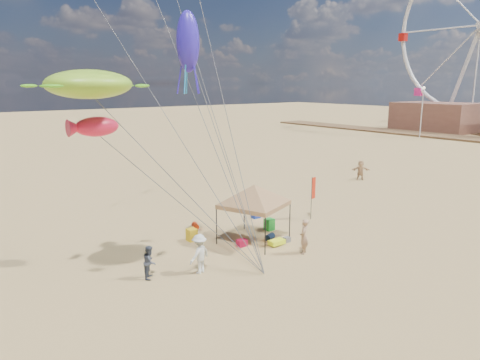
{
  "coord_description": "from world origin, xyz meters",
  "views": [
    {
      "loc": [
        -13.04,
        -14.06,
        8.68
      ],
      "look_at": [
        0.0,
        3.0,
        4.0
      ],
      "focal_mm": 33.2,
      "sensor_mm": 36.0,
      "label": 1
    }
  ],
  "objects_px": {
    "cooler_red": "(242,243)",
    "cooler_blue": "(256,215)",
    "person_near_a": "(304,237)",
    "ferris_wheel": "(480,35)",
    "lamp_north": "(422,103)",
    "person_far_c": "(361,170)",
    "person_near_c": "(199,254)",
    "person_near_b": "(150,262)",
    "feather_flag": "(313,191)",
    "canopy_tent": "(254,187)",
    "beach_cart": "(277,242)",
    "chair_yellow": "(192,235)",
    "chair_green": "(269,224)"
  },
  "relations": [
    {
      "from": "cooler_red",
      "to": "cooler_blue",
      "type": "xyz_separation_m",
      "value": [
        3.91,
        3.54,
        0.0
      ]
    },
    {
      "from": "person_near_a",
      "to": "ferris_wheel",
      "type": "bearing_deg",
      "value": 164.39
    },
    {
      "from": "lamp_north",
      "to": "person_far_c",
      "type": "bearing_deg",
      "value": -156.7
    },
    {
      "from": "person_near_c",
      "to": "ferris_wheel",
      "type": "height_order",
      "value": "ferris_wheel"
    },
    {
      "from": "person_near_b",
      "to": "cooler_blue",
      "type": "bearing_deg",
      "value": -29.39
    },
    {
      "from": "feather_flag",
      "to": "person_near_b",
      "type": "height_order",
      "value": "feather_flag"
    },
    {
      "from": "canopy_tent",
      "to": "lamp_north",
      "type": "bearing_deg",
      "value": 22.25
    },
    {
      "from": "cooler_red",
      "to": "beach_cart",
      "type": "bearing_deg",
      "value": -34.06
    },
    {
      "from": "canopy_tent",
      "to": "person_near_c",
      "type": "height_order",
      "value": "canopy_tent"
    },
    {
      "from": "person_near_a",
      "to": "cooler_blue",
      "type": "bearing_deg",
      "value": -142.84
    },
    {
      "from": "chair_yellow",
      "to": "person_near_a",
      "type": "xyz_separation_m",
      "value": [
        3.62,
        -5.21,
        0.58
      ]
    },
    {
      "from": "canopy_tent",
      "to": "beach_cart",
      "type": "bearing_deg",
      "value": -68.38
    },
    {
      "from": "person_near_b",
      "to": "ferris_wheel",
      "type": "xyz_separation_m",
      "value": [
        76.85,
        22.61,
        16.52
      ]
    },
    {
      "from": "cooler_red",
      "to": "chair_yellow",
      "type": "relative_size",
      "value": 0.77
    },
    {
      "from": "person_near_b",
      "to": "lamp_north",
      "type": "bearing_deg",
      "value": -32.04
    },
    {
      "from": "canopy_tent",
      "to": "ferris_wheel",
      "type": "xyz_separation_m",
      "value": [
        70.03,
        21.7,
        14.16
      ]
    },
    {
      "from": "cooler_blue",
      "to": "chair_green",
      "type": "distance_m",
      "value": 2.53
    },
    {
      "from": "chair_yellow",
      "to": "cooler_blue",
      "type": "bearing_deg",
      "value": 11.31
    },
    {
      "from": "feather_flag",
      "to": "cooler_blue",
      "type": "distance_m",
      "value": 4.05
    },
    {
      "from": "chair_yellow",
      "to": "ferris_wheel",
      "type": "distance_m",
      "value": 77.25
    },
    {
      "from": "cooler_blue",
      "to": "person_far_c",
      "type": "bearing_deg",
      "value": 12.45
    },
    {
      "from": "chair_green",
      "to": "beach_cart",
      "type": "distance_m",
      "value": 2.67
    },
    {
      "from": "person_near_c",
      "to": "lamp_north",
      "type": "bearing_deg",
      "value": -176.71
    },
    {
      "from": "cooler_red",
      "to": "chair_green",
      "type": "bearing_deg",
      "value": 21.42
    },
    {
      "from": "beach_cart",
      "to": "person_near_b",
      "type": "relative_size",
      "value": 0.58
    },
    {
      "from": "canopy_tent",
      "to": "person_near_a",
      "type": "relative_size",
      "value": 3.05
    },
    {
      "from": "beach_cart",
      "to": "ferris_wheel",
      "type": "height_order",
      "value": "ferris_wheel"
    },
    {
      "from": "person_far_c",
      "to": "chair_green",
      "type": "bearing_deg",
      "value": -117.56
    },
    {
      "from": "person_near_c",
      "to": "lamp_north",
      "type": "distance_m",
      "value": 62.54
    },
    {
      "from": "cooler_red",
      "to": "ferris_wheel",
      "type": "distance_m",
      "value": 76.34
    },
    {
      "from": "beach_cart",
      "to": "canopy_tent",
      "type": "bearing_deg",
      "value": 111.62
    },
    {
      "from": "cooler_red",
      "to": "beach_cart",
      "type": "xyz_separation_m",
      "value": [
        1.58,
        -1.07,
        0.01
      ]
    },
    {
      "from": "ferris_wheel",
      "to": "canopy_tent",
      "type": "bearing_deg",
      "value": -162.78
    },
    {
      "from": "person_far_c",
      "to": "person_near_a",
      "type": "bearing_deg",
      "value": -107.69
    },
    {
      "from": "feather_flag",
      "to": "cooler_blue",
      "type": "height_order",
      "value": "feather_flag"
    },
    {
      "from": "person_near_b",
      "to": "person_near_c",
      "type": "xyz_separation_m",
      "value": [
        2.08,
        -0.91,
        0.17
      ]
    },
    {
      "from": "chair_green",
      "to": "person_near_b",
      "type": "distance_m",
      "value": 8.97
    },
    {
      "from": "beach_cart",
      "to": "ferris_wheel",
      "type": "distance_m",
      "value": 75.19
    },
    {
      "from": "person_near_a",
      "to": "person_far_c",
      "type": "height_order",
      "value": "person_near_a"
    },
    {
      "from": "chair_yellow",
      "to": "person_near_c",
      "type": "relative_size",
      "value": 0.37
    },
    {
      "from": "beach_cart",
      "to": "person_near_a",
      "type": "xyz_separation_m",
      "value": [
        0.33,
        -1.72,
        0.73
      ]
    },
    {
      "from": "lamp_north",
      "to": "feather_flag",
      "type": "bearing_deg",
      "value": -156.32
    },
    {
      "from": "person_near_c",
      "to": "person_far_c",
      "type": "height_order",
      "value": "person_near_c"
    },
    {
      "from": "ferris_wheel",
      "to": "person_near_b",
      "type": "bearing_deg",
      "value": -163.61
    },
    {
      "from": "chair_green",
      "to": "lamp_north",
      "type": "height_order",
      "value": "lamp_north"
    },
    {
      "from": "canopy_tent",
      "to": "chair_yellow",
      "type": "distance_m",
      "value": 4.47
    },
    {
      "from": "beach_cart",
      "to": "ferris_wheel",
      "type": "xyz_separation_m",
      "value": [
        69.5,
        23.04,
        17.09
      ]
    },
    {
      "from": "chair_yellow",
      "to": "ferris_wheel",
      "type": "height_order",
      "value": "ferris_wheel"
    },
    {
      "from": "chair_yellow",
      "to": "beach_cart",
      "type": "bearing_deg",
      "value": -46.68
    },
    {
      "from": "canopy_tent",
      "to": "lamp_north",
      "type": "height_order",
      "value": "lamp_north"
    }
  ]
}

